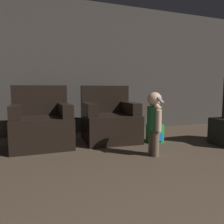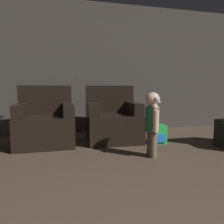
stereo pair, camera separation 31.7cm
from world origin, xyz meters
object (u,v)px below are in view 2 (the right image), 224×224
armchair_right (113,121)px  toy_backpack (158,134)px  person_toddler (152,119)px  armchair_left (45,124)px

armchair_right → toy_backpack: armchair_right is taller
person_toddler → toy_backpack: size_ratio=2.81×
armchair_right → toy_backpack: size_ratio=3.14×
armchair_left → person_toddler: size_ratio=1.12×
armchair_right → person_toddler: bearing=-72.1°
armchair_right → toy_backpack: bearing=-29.0°
armchair_left → person_toddler: bearing=-37.6°
armchair_right → person_toddler: size_ratio=1.12×
armchair_left → person_toddler: (1.38, -1.04, 0.17)m
armchair_left → armchair_right: same height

